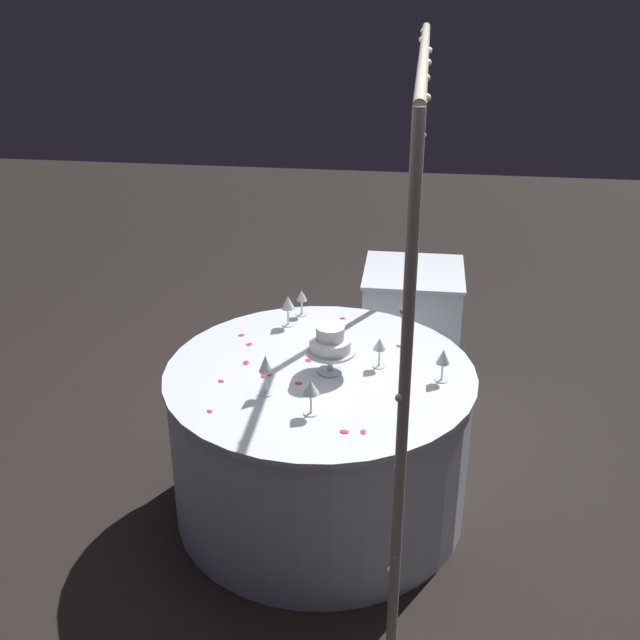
% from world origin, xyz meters
% --- Properties ---
extents(ground_plane, '(12.00, 12.00, 0.00)m').
position_xyz_m(ground_plane, '(0.00, 0.00, 0.00)').
color(ground_plane, black).
extents(decorative_arch, '(1.99, 0.06, 2.07)m').
position_xyz_m(decorative_arch, '(-0.00, 0.37, 1.36)').
color(decorative_arch, '#B7B29E').
rests_on(decorative_arch, ground).
extents(main_table, '(1.36, 1.36, 0.73)m').
position_xyz_m(main_table, '(0.00, 0.00, 0.36)').
color(main_table, silver).
rests_on(main_table, ground).
extents(side_table, '(0.56, 0.56, 0.73)m').
position_xyz_m(side_table, '(-1.22, 0.38, 0.36)').
color(side_table, silver).
rests_on(side_table, ground).
extents(tiered_cake, '(0.22, 0.22, 0.22)m').
position_xyz_m(tiered_cake, '(0.00, 0.04, 0.87)').
color(tiered_cake, silver).
rests_on(tiered_cake, main_table).
extents(wine_glass_0, '(0.06, 0.06, 0.18)m').
position_xyz_m(wine_glass_0, '(0.21, -0.20, 0.86)').
color(wine_glass_0, silver).
rests_on(wine_glass_0, main_table).
extents(wine_glass_1, '(0.06, 0.06, 0.13)m').
position_xyz_m(wine_glass_1, '(-0.56, -0.16, 0.82)').
color(wine_glass_1, silver).
rests_on(wine_glass_1, main_table).
extents(wine_glass_2, '(0.07, 0.07, 0.15)m').
position_xyz_m(wine_glass_2, '(0.34, 0.01, 0.84)').
color(wine_glass_2, silver).
rests_on(wine_glass_2, main_table).
extents(wine_glass_3, '(0.07, 0.07, 0.15)m').
position_xyz_m(wine_glass_3, '(-0.44, -0.21, 0.84)').
color(wine_glass_3, silver).
rests_on(wine_glass_3, main_table).
extents(wine_glass_4, '(0.06, 0.06, 0.14)m').
position_xyz_m(wine_glass_4, '(-0.08, 0.25, 0.83)').
color(wine_glass_4, silver).
rests_on(wine_glass_4, main_table).
extents(wine_glass_5, '(0.06, 0.06, 0.15)m').
position_xyz_m(wine_glass_5, '(0.01, 0.52, 0.83)').
color(wine_glass_5, silver).
rests_on(wine_glass_5, main_table).
extents(rose_petal_0, '(0.03, 0.04, 0.00)m').
position_xyz_m(rose_petal_0, '(0.46, 0.15, 0.73)').
color(rose_petal_0, '#E02D47').
rests_on(rose_petal_0, main_table).
extents(rose_petal_1, '(0.03, 0.04, 0.00)m').
position_xyz_m(rose_petal_1, '(-0.30, -0.41, 0.73)').
color(rose_petal_1, '#E02D47').
rests_on(rose_petal_1, main_table).
extents(rose_petal_2, '(0.03, 0.03, 0.00)m').
position_xyz_m(rose_petal_2, '(-0.54, 0.04, 0.73)').
color(rose_petal_2, '#E02D47').
rests_on(rose_petal_2, main_table).
extents(rose_petal_3, '(0.03, 0.03, 0.00)m').
position_xyz_m(rose_petal_3, '(-0.28, 0.33, 0.73)').
color(rose_petal_3, '#E02D47').
rests_on(rose_petal_3, main_table).
extents(rose_petal_4, '(0.04, 0.04, 0.00)m').
position_xyz_m(rose_petal_4, '(-0.09, -0.06, 0.73)').
color(rose_petal_4, '#E02D47').
rests_on(rose_petal_4, main_table).
extents(rose_petal_5, '(0.04, 0.03, 0.00)m').
position_xyz_m(rose_petal_5, '(-0.03, -0.33, 0.73)').
color(rose_petal_5, '#E02D47').
rests_on(rose_petal_5, main_table).
extents(rose_petal_6, '(0.03, 0.03, 0.00)m').
position_xyz_m(rose_petal_6, '(0.45, 0.22, 0.73)').
color(rose_petal_6, '#E02D47').
rests_on(rose_petal_6, main_table).
extents(rose_petal_7, '(0.04, 0.04, 0.00)m').
position_xyz_m(rose_petal_7, '(-0.19, -0.00, 0.73)').
color(rose_petal_7, '#E02D47').
rests_on(rose_petal_7, main_table).
extents(rose_petal_8, '(0.05, 0.04, 0.00)m').
position_xyz_m(rose_petal_8, '(-0.12, 0.10, 0.73)').
color(rose_petal_8, '#E02D47').
rests_on(rose_petal_8, main_table).
extents(rose_petal_9, '(0.03, 0.04, 0.00)m').
position_xyz_m(rose_petal_9, '(0.12, -0.08, 0.73)').
color(rose_petal_9, '#E02D47').
rests_on(rose_petal_9, main_table).
extents(rose_petal_10, '(0.03, 0.03, 0.00)m').
position_xyz_m(rose_petal_10, '(0.14, -0.41, 0.73)').
color(rose_petal_10, '#E02D47').
rests_on(rose_petal_10, main_table).
extents(rose_petal_11, '(0.04, 0.04, 0.00)m').
position_xyz_m(rose_petal_11, '(-0.21, -0.36, 0.73)').
color(rose_petal_11, '#E02D47').
rests_on(rose_petal_11, main_table).
extents(rose_petal_12, '(0.03, 0.03, 0.00)m').
position_xyz_m(rose_petal_12, '(0.38, -0.39, 0.73)').
color(rose_petal_12, '#E02D47').
rests_on(rose_petal_12, main_table).
extents(rose_petal_13, '(0.03, 0.03, 0.00)m').
position_xyz_m(rose_petal_13, '(0.06, -0.21, 0.73)').
color(rose_petal_13, '#E02D47').
rests_on(rose_petal_13, main_table).
extents(rose_petal_14, '(0.03, 0.03, 0.00)m').
position_xyz_m(rose_petal_14, '(0.07, -0.24, 0.73)').
color(rose_petal_14, '#E02D47').
rests_on(rose_petal_14, main_table).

